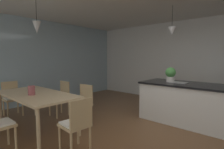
% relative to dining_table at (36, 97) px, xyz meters
% --- Properties ---
extents(ground_plane, '(10.00, 8.40, 0.04)m').
position_rel_dining_table_xyz_m(ground_plane, '(1.97, 1.12, -0.71)').
color(ground_plane, brown).
extents(wall_back_kitchen, '(10.00, 0.12, 2.70)m').
position_rel_dining_table_xyz_m(wall_back_kitchen, '(1.97, 4.38, 0.66)').
color(wall_back_kitchen, silver).
rests_on(wall_back_kitchen, ground_plane).
extents(window_wall_left_glazing, '(0.06, 8.40, 2.70)m').
position_rel_dining_table_xyz_m(window_wall_left_glazing, '(-2.09, 1.12, 0.66)').
color(window_wall_left_glazing, '#9EB7C6').
rests_on(window_wall_left_glazing, ground_plane).
extents(dining_table, '(1.96, 0.95, 0.76)m').
position_rel_dining_table_xyz_m(dining_table, '(0.00, 0.00, 0.00)').
color(dining_table, '#D1B284').
rests_on(dining_table, ground_plane).
extents(chair_window_end, '(0.41, 0.41, 0.87)m').
position_rel_dining_table_xyz_m(chair_window_end, '(-1.35, 0.00, -0.22)').
color(chair_window_end, tan).
rests_on(chair_window_end, ground_plane).
extents(chair_kitchen_end, '(0.43, 0.43, 0.87)m').
position_rel_dining_table_xyz_m(chair_kitchen_end, '(1.35, -0.00, -0.22)').
color(chair_kitchen_end, tan).
rests_on(chair_kitchen_end, ground_plane).
extents(chair_far_left, '(0.40, 0.40, 0.87)m').
position_rel_dining_table_xyz_m(chair_far_left, '(-0.44, 0.85, -0.22)').
color(chair_far_left, tan).
rests_on(chair_far_left, ground_plane).
extents(chair_far_right, '(0.43, 0.43, 0.87)m').
position_rel_dining_table_xyz_m(chair_far_right, '(0.44, 0.85, -0.22)').
color(chair_far_right, tan).
rests_on(chair_far_right, ground_plane).
extents(kitchen_island, '(1.97, 0.98, 0.91)m').
position_rel_dining_table_xyz_m(kitchen_island, '(2.15, 2.48, -0.23)').
color(kitchen_island, silver).
rests_on(kitchen_island, ground_plane).
extents(pendant_over_table, '(0.17, 0.17, 0.72)m').
position_rel_dining_table_xyz_m(pendant_over_table, '(-0.14, 0.15, 1.42)').
color(pendant_over_table, black).
extents(pendant_over_island_main, '(0.17, 0.17, 0.69)m').
position_rel_dining_table_xyz_m(pendant_over_island_main, '(1.77, 2.48, 1.42)').
color(pendant_over_island_main, black).
extents(potted_plant_on_island, '(0.24, 0.24, 0.35)m').
position_rel_dining_table_xyz_m(potted_plant_on_island, '(1.77, 2.48, 0.40)').
color(potted_plant_on_island, beige).
rests_on(potted_plant_on_island, kitchen_island).
extents(vase_on_dining_table, '(0.13, 0.13, 0.18)m').
position_rel_dining_table_xyz_m(vase_on_dining_table, '(0.09, -0.12, 0.16)').
color(vase_on_dining_table, '#994C51').
rests_on(vase_on_dining_table, dining_table).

